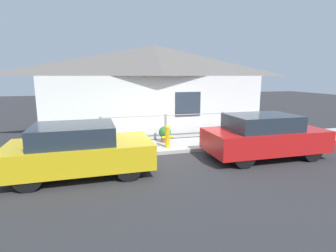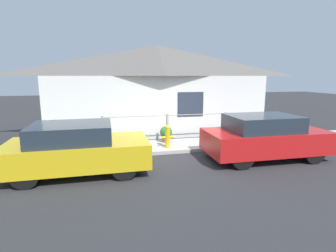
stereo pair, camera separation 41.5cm
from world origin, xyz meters
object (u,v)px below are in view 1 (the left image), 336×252
object	(u,v)px
fire_hydrant	(167,136)
potted_plant_by_fence	(102,137)
car_right	(264,136)
car_left	(79,150)
potted_plant_near_hydrant	(165,133)

from	to	relation	value
fire_hydrant	potted_plant_by_fence	distance (m)	2.37
car_right	potted_plant_by_fence	size ratio (longest dim) A/B	7.12
car_right	car_left	bearing A→B (deg)	-179.66
fire_hydrant	potted_plant_by_fence	xyz separation A→B (m)	(-2.18, 0.91, -0.13)
car_left	car_right	world-z (taller)	car_right
potted_plant_near_hydrant	car_right	bearing A→B (deg)	-40.97
fire_hydrant	potted_plant_near_hydrant	bearing A→B (deg)	81.80
car_left	potted_plant_by_fence	xyz separation A→B (m)	(0.61, 2.45, -0.28)
potted_plant_near_hydrant	car_left	bearing A→B (deg)	-141.82
potted_plant_by_fence	potted_plant_near_hydrant	bearing A→B (deg)	-4.16
car_right	potted_plant_near_hydrant	world-z (taller)	car_right
car_right	fire_hydrant	bearing A→B (deg)	151.03
car_left	car_right	bearing A→B (deg)	-0.70
car_left	car_right	distance (m)	5.53
fire_hydrant	car_right	bearing A→B (deg)	-29.30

